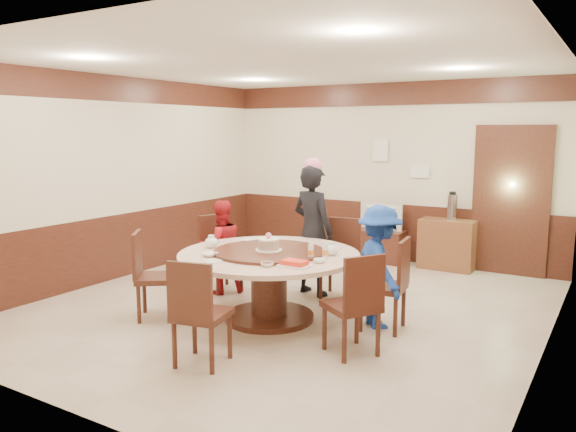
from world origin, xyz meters
The scene contains 29 objects.
room centered at (0.01, 0.01, 1.08)m, with size 6.00×6.04×2.84m.
banquet_table centered at (0.04, -0.51, 0.53)m, with size 1.97×1.97×0.78m.
chair_0 centered at (1.24, -0.14, 0.30)m, with size 0.50×0.49×0.97m.
chair_1 centered at (0.32, 0.68, 0.30)m, with size 0.50×0.51×0.97m.
chair_2 centered at (-1.14, 0.15, 0.30)m, with size 0.57×0.57×0.97m.
chair_3 centered at (-1.07, -1.11, 0.30)m, with size 0.62×0.61×0.97m.
chair_4 centered at (0.19, -1.83, 0.30)m, with size 0.52×0.53×0.97m.
chair_5 centered at (1.23, -0.92, 0.30)m, with size 0.61×0.61×0.97m.
person_standing centered at (-0.03, 0.60, 0.82)m, with size 0.60×0.39×1.64m, color black.
person_red centered at (-1.05, 0.04, 0.60)m, with size 0.58×0.45×1.19m, color #AD171D.
person_blue centered at (1.15, -0.08, 0.65)m, with size 0.84×0.48×1.30m, color #183D9E.
birthday_cake centered at (0.05, -0.53, 0.85)m, with size 0.29×0.29×0.20m.
teapot_left centered at (-0.66, -0.63, 0.81)m, with size 0.17×0.15×0.13m, color white.
teapot_right centered at (0.67, -0.27, 0.81)m, with size 0.17×0.15×0.13m, color white.
bowl_0 centered at (-0.48, -0.15, 0.77)m, with size 0.14×0.14×0.03m, color white.
bowl_1 centered at (0.36, -1.03, 0.77)m, with size 0.13×0.13×0.04m, color white.
bowl_2 centered at (-0.39, -0.98, 0.77)m, with size 0.16×0.16×0.04m, color white.
bowl_3 centered at (0.73, -0.63, 0.77)m, with size 0.13×0.13×0.04m, color white.
saucer_near centered at (-0.21, -1.16, 0.76)m, with size 0.18×0.18×0.01m, color white.
saucer_far centered at (0.49, -0.01, 0.76)m, with size 0.18×0.18×0.01m, color white.
shrimp_platter centered at (0.60, -0.90, 0.78)m, with size 0.30×0.20×0.06m.
bottle_0 centered at (0.57, -0.54, 0.83)m, with size 0.06×0.06×0.16m, color white.
bottle_1 centered at (0.70, -0.46, 0.83)m, with size 0.06×0.06×0.16m, color white.
tv_stand centered at (-0.02, 2.75, 0.25)m, with size 0.85×0.45×0.50m, color #411D14.
television centered at (-0.02, 2.75, 0.71)m, with size 0.73×0.10×0.42m, color gray.
side_cabinet centered at (1.07, 2.78, 0.38)m, with size 0.80×0.40×0.75m, color brown.
thermos centered at (1.12, 2.78, 0.94)m, with size 0.15×0.15×0.38m, color silver.
notice_left centered at (-0.10, 2.96, 1.75)m, with size 0.25×0.00×0.35m, color white.
notice_right centered at (0.55, 2.96, 1.45)m, with size 0.30×0.00×0.22m, color white.
Camera 1 is at (3.30, -5.48, 2.06)m, focal length 35.00 mm.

